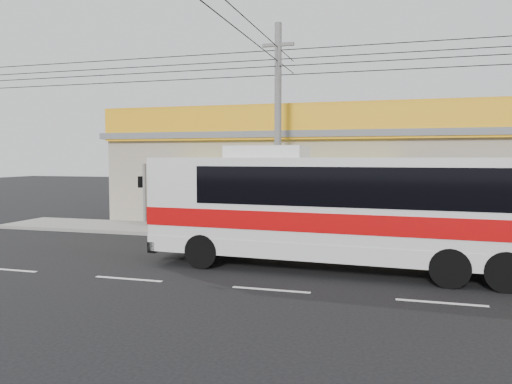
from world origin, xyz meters
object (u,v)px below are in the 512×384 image
at_px(coach_bus, 354,204).
at_px(motorbike_red, 247,218).
at_px(utility_pole, 278,61).
at_px(motorbike_dark, 167,211).

bearing_deg(coach_bus, motorbike_red, 133.02).
bearing_deg(motorbike_red, utility_pole, -144.07).
distance_m(coach_bus, utility_pole, 8.16).
height_order(motorbike_red, motorbike_dark, motorbike_dark).
height_order(coach_bus, motorbike_dark, coach_bus).
bearing_deg(motorbike_red, coach_bus, -164.54).
xyz_separation_m(motorbike_dark, utility_pole, (5.94, -1.90, 6.41)).
bearing_deg(coach_bus, utility_pole, 127.12).
distance_m(coach_bus, motorbike_red, 8.08).
bearing_deg(utility_pole, coach_bus, -55.74).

